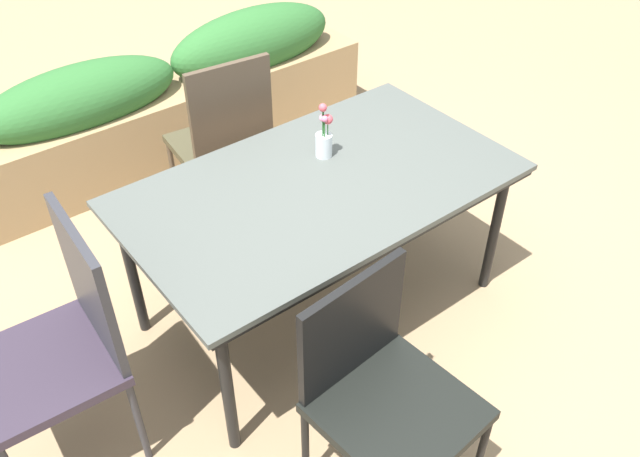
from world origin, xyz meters
The scene contains 7 objects.
ground_plane centered at (0.00, 0.00, 0.00)m, with size 12.00×12.00×0.00m, color #9E7F5B.
dining_table centered at (0.03, -0.04, 0.67)m, with size 1.62×0.94×0.72m.
chair_near_left centered at (-0.34, -0.85, 0.51)m, with size 0.51×0.51×0.89m.
chair_end_left centered at (-1.10, -0.05, 0.56)m, with size 0.50×0.50×1.00m.
chair_far_side centered at (0.05, 0.75, 0.54)m, with size 0.48×0.48×0.99m.
flower_vase centered at (0.17, 0.10, 0.81)m, with size 0.07×0.07×0.26m.
planter_box centered at (0.20, 1.56, 0.36)m, with size 2.49×0.44×0.78m.
Camera 1 is at (-1.35, -1.81, 2.34)m, focal length 37.74 mm.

